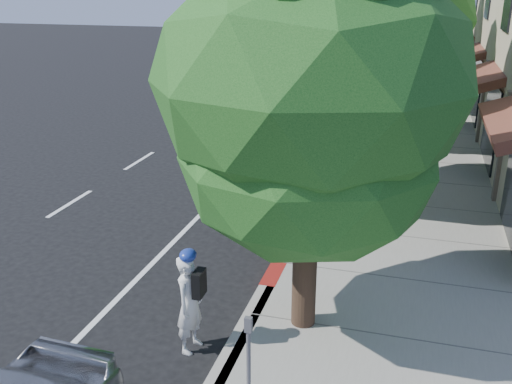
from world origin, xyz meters
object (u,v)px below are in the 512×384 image
(street_tree_2, at_px, (379,19))
(street_tree_1, at_px, (360,22))
(street_tree_0, at_px, (311,86))
(street_tree_4, at_px, (398,8))
(street_tree_5, at_px, (403,3))
(white_pickup, at_px, (331,76))
(dark_sedan, at_px, (321,106))
(dark_suv_far, at_px, (340,66))
(pedestrian, at_px, (391,137))
(cyclist, at_px, (190,304))
(silver_suv, at_px, (309,151))
(bicycle, at_px, (278,208))

(street_tree_2, bearing_deg, street_tree_1, -90.00)
(street_tree_0, distance_m, street_tree_4, 24.00)
(street_tree_0, distance_m, street_tree_5, 30.00)
(white_pickup, bearing_deg, street_tree_2, -80.88)
(street_tree_5, xyz_separation_m, dark_sedan, (-2.20, -15.78, -3.41))
(dark_suv_far, bearing_deg, white_pickup, -96.28)
(street_tree_0, xyz_separation_m, street_tree_1, (0.00, 6.00, 0.51))
(street_tree_5, bearing_deg, street_tree_0, -90.00)
(pedestrian, bearing_deg, cyclist, 63.47)
(street_tree_4, bearing_deg, silver_suv, -94.85)
(pedestrian, bearing_deg, street_tree_0, 71.32)
(street_tree_2, distance_m, street_tree_4, 12.00)
(cyclist, height_order, white_pickup, cyclist)
(white_pickup, height_order, dark_suv_far, dark_suv_far)
(dark_sedan, bearing_deg, street_tree_4, 73.55)
(silver_suv, relative_size, dark_suv_far, 1.29)
(street_tree_4, height_order, bicycle, street_tree_4)
(street_tree_0, height_order, street_tree_1, street_tree_1)
(dark_suv_far, bearing_deg, street_tree_5, 47.50)
(cyclist, relative_size, silver_suv, 0.25)
(street_tree_2, height_order, street_tree_4, street_tree_2)
(dark_sedan, distance_m, dark_suv_far, 11.58)
(street_tree_2, relative_size, street_tree_4, 1.03)
(bicycle, xyz_separation_m, dark_suv_far, (-1.69, 21.84, 0.34))
(street_tree_1, relative_size, pedestrian, 4.98)
(street_tree_2, xyz_separation_m, cyclist, (-1.60, -13.00, -3.53))
(street_tree_4, xyz_separation_m, dark_sedan, (-2.20, -9.78, -3.37))
(street_tree_1, bearing_deg, silver_suv, 133.03)
(bicycle, relative_size, pedestrian, 1.30)
(street_tree_4, relative_size, street_tree_5, 0.97)
(street_tree_0, distance_m, street_tree_2, 12.00)
(street_tree_5, distance_m, bicycle, 26.37)
(street_tree_4, xyz_separation_m, dark_suv_far, (-3.10, 1.77, -3.34))
(street_tree_2, xyz_separation_m, dark_sedan, (-2.20, 2.22, -3.50))
(dark_suv_far, distance_m, pedestrian, 16.39)
(street_tree_4, xyz_separation_m, white_pickup, (-3.10, -1.74, -3.40))
(street_tree_5, height_order, bicycle, street_tree_5)
(cyclist, relative_size, pedestrian, 1.06)
(dark_suv_far, bearing_deg, street_tree_1, -87.37)
(bicycle, distance_m, dark_suv_far, 21.90)
(dark_sedan, relative_size, white_pickup, 0.92)
(silver_suv, distance_m, white_pickup, 14.85)
(bicycle, height_order, pedestrian, pedestrian)
(street_tree_1, height_order, dark_sedan, street_tree_1)
(street_tree_4, bearing_deg, cyclist, -93.66)
(street_tree_1, xyz_separation_m, street_tree_4, (0.00, 18.00, -0.40))
(street_tree_2, bearing_deg, street_tree_5, 90.00)
(cyclist, distance_m, dark_suv_far, 26.81)
(street_tree_2, bearing_deg, white_pickup, 106.82)
(street_tree_0, relative_size, dark_sedan, 1.32)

